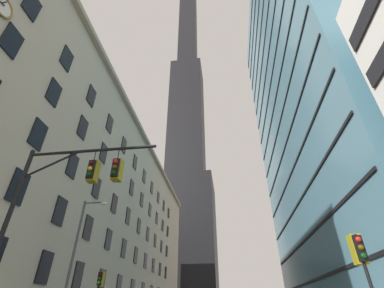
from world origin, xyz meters
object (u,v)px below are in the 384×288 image
(traffic_light_near_right, at_px, (360,255))
(street_lamppost, at_px, (78,248))
(traffic_light_far_left, at_px, (100,282))
(traffic_signal_mast, at_px, (67,192))

(traffic_light_near_right, distance_m, street_lamppost, 16.76)
(traffic_light_near_right, xyz_separation_m, street_lamppost, (-15.08, 7.06, 1.96))
(traffic_light_near_right, bearing_deg, traffic_light_far_left, 144.71)
(traffic_signal_mast, bearing_deg, traffic_light_far_left, 104.59)
(traffic_signal_mast, distance_m, traffic_light_near_right, 12.02)
(street_lamppost, bearing_deg, traffic_light_near_right, -25.08)
(traffic_light_far_left, bearing_deg, traffic_signal_mast, -75.41)
(traffic_light_near_right, bearing_deg, traffic_signal_mast, -176.06)
(traffic_light_near_right, relative_size, traffic_light_far_left, 0.95)
(street_lamppost, bearing_deg, traffic_light_far_left, 81.27)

